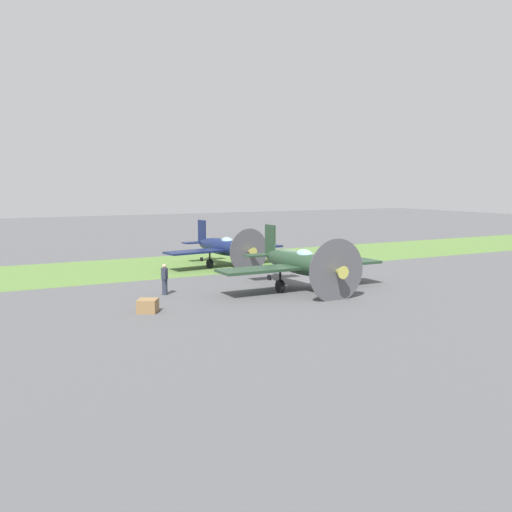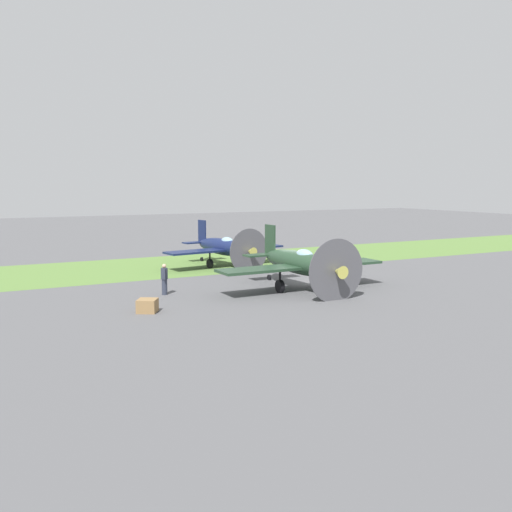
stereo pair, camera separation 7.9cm
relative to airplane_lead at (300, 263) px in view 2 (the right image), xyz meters
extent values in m
plane|color=#515154|center=(-1.05, -1.50, -1.56)|extent=(160.00, 160.00, 0.00)
cube|color=#567A38|center=(-1.05, -12.66, -1.55)|extent=(120.00, 11.00, 0.01)
ellipsoid|color=#233D28|center=(0.00, -0.17, 0.01)|extent=(1.40, 7.33, 1.34)
cube|color=#233D28|center=(0.00, 0.26, -0.16)|extent=(10.35, 1.92, 0.15)
cube|color=#233D28|center=(0.03, -3.51, 0.98)|extent=(0.12, 1.19, 2.05)
cube|color=#233D28|center=(0.03, -3.51, 0.11)|extent=(3.45, 1.00, 0.11)
cone|color=#B7B24C|center=(-0.03, 3.76, 0.01)|extent=(0.70, 0.76, 0.69)
cylinder|color=#4C4C51|center=(-0.03, 3.55, 0.01)|extent=(3.45, 0.07, 3.45)
ellipsoid|color=#8CB2C6|center=(0.00, 0.48, 0.47)|extent=(0.77, 1.51, 0.75)
cylinder|color=black|center=(-1.56, 0.36, -1.19)|extent=(0.24, 0.73, 0.73)
cylinder|color=black|center=(-1.56, 0.36, -0.67)|extent=(0.13, 0.13, 1.03)
cylinder|color=black|center=(1.56, 0.38, -1.19)|extent=(0.24, 0.73, 0.73)
cylinder|color=black|center=(1.56, 0.38, -0.67)|extent=(0.13, 0.13, 1.03)
cylinder|color=black|center=(0.03, -3.61, -1.38)|extent=(0.13, 0.35, 0.34)
ellipsoid|color=#141E47|center=(0.03, -10.72, -0.12)|extent=(2.12, 6.85, 1.23)
cube|color=#141E47|center=(-0.02, -10.33, -0.27)|extent=(9.66, 2.94, 0.14)
cube|color=#141E47|center=(0.44, -13.77, 0.78)|extent=(0.24, 1.09, 1.88)
cube|color=#141E47|center=(0.44, -13.77, -0.02)|extent=(3.27, 1.31, 0.10)
cone|color=#B7B24C|center=(-0.45, -7.14, -0.12)|extent=(0.72, 0.77, 0.63)
cylinder|color=#4C4C51|center=(-0.42, -7.33, -0.12)|extent=(3.15, 0.46, 3.17)
ellipsoid|color=#8CB2C6|center=(-0.05, -10.13, 0.31)|extent=(0.87, 1.47, 0.69)
cylinder|color=black|center=(-1.46, -10.43, -1.22)|extent=(0.31, 0.70, 0.67)
cylinder|color=black|center=(-1.46, -10.43, -0.74)|extent=(0.12, 0.12, 0.95)
cylinder|color=black|center=(1.39, -10.04, -1.22)|extent=(0.31, 0.70, 0.67)
cylinder|color=black|center=(1.39, -10.04, -0.74)|extent=(0.12, 0.12, 0.95)
cylinder|color=black|center=(0.46, -13.87, -1.40)|extent=(0.16, 0.33, 0.32)
cylinder|color=#2D3342|center=(7.51, -2.11, -1.12)|extent=(0.30, 0.30, 0.88)
cylinder|color=#2D3342|center=(7.51, -2.11, -0.37)|extent=(0.38, 0.38, 0.62)
sphere|color=tan|center=(7.51, -2.11, 0.06)|extent=(0.23, 0.23, 0.23)
cylinder|color=#2D3342|center=(7.59, -1.86, -0.37)|extent=(0.11, 0.11, 0.59)
cylinder|color=#2D3342|center=(7.44, -2.36, -0.37)|extent=(0.11, 0.11, 0.59)
cylinder|color=#476633|center=(-5.89, -5.90, -1.11)|extent=(0.60, 0.60, 0.90)
cube|color=olive|center=(9.65, 1.66, -1.24)|extent=(1.24, 1.24, 0.64)
camera|label=1|loc=(17.56, 27.70, 4.60)|focal=39.91mm
camera|label=2|loc=(17.49, 27.74, 4.60)|focal=39.91mm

